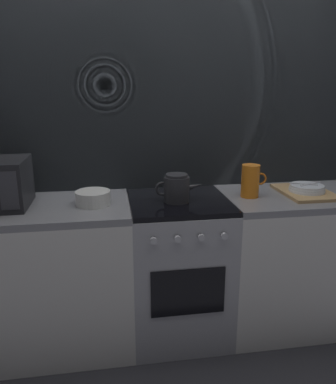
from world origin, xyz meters
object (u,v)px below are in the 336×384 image
(pitcher, at_px, (251,181))
(stove_unit, at_px, (178,268))
(kettle, at_px, (177,188))
(dish_pile, at_px, (306,190))
(mixing_bowl, at_px, (93,198))

(pitcher, bearing_deg, stove_unit, 179.28)
(stove_unit, bearing_deg, kettle, -117.80)
(dish_pile, bearing_deg, kettle, -177.76)
(mixing_bowl, xyz_separation_m, pitcher, (0.95, 0.01, 0.06))
(stove_unit, xyz_separation_m, mixing_bowl, (-0.50, -0.02, 0.49))
(mixing_bowl, distance_m, dish_pile, 1.32)
(kettle, distance_m, pitcher, 0.46)
(kettle, xyz_separation_m, mixing_bowl, (-0.49, 0.02, -0.04))
(pitcher, relative_size, dish_pile, 0.50)
(kettle, relative_size, pitcher, 1.42)
(kettle, distance_m, mixing_bowl, 0.49)
(kettle, height_order, pitcher, pitcher)
(stove_unit, relative_size, mixing_bowl, 4.50)
(kettle, bearing_deg, dish_pile, 2.24)
(mixing_bowl, xyz_separation_m, dish_pile, (1.32, 0.01, -0.02))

